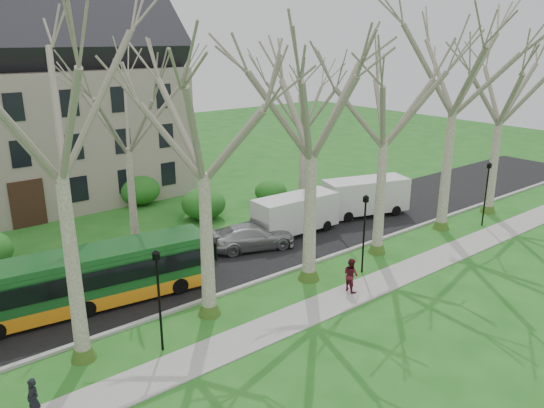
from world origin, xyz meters
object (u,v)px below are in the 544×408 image
Objects in this scene: bus_follow at (91,278)px; sedan at (252,237)px; van_a at (296,215)px; pedestrian_b at (351,275)px; van_b at (366,197)px; pedestrian_a at (33,399)px.

bus_follow is 2.18× the size of sedan.
pedestrian_b is (-3.26, -7.94, -0.38)m from van_a.
van_b is at bearing 10.19° from bus_follow.
van_a is (13.87, 1.33, -0.16)m from bus_follow.
sedan is 16.38m from pedestrian_a.
bus_follow is 1.87× the size of van_b.
bus_follow is 20.21m from van_b.
van_b is 3.46× the size of pedestrian_b.
van_b is at bearing -45.07° from pedestrian_b.
bus_follow is 10.17m from sedan.
van_a is 3.30× the size of pedestrian_b.
bus_follow is at bearing 127.10° from pedestrian_a.
van_b is (6.31, -0.32, 0.06)m from van_a.
van_b is (10.08, 0.07, 0.56)m from sedan.
sedan is 3.83m from van_a.
pedestrian_a is at bearing 96.16° from pedestrian_b.
pedestrian_b reaches higher than pedestrian_a.
bus_follow reaches higher than pedestrian_b.
van_b is 12.24m from pedestrian_b.
pedestrian_a is (-24.65, -7.57, -0.55)m from van_b.
bus_follow is 1.97× the size of van_a.
pedestrian_b is at bearing -24.60° from bus_follow.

